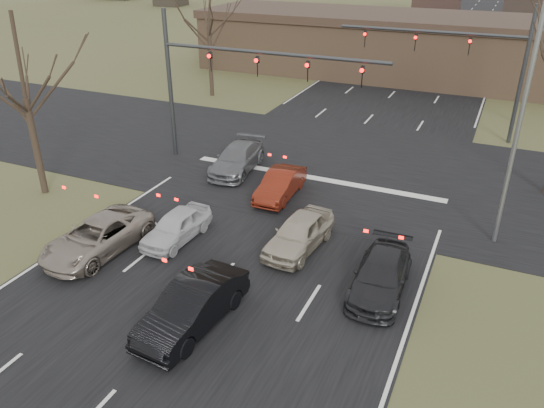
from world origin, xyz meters
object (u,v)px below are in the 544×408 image
Objects in this scene: mast_arm_far at (474,55)px; car_white_sedan at (176,226)px; car_silver_suv at (97,237)px; streetlight_right_far at (535,38)px; car_black_hatch at (192,306)px; streetlight_right_near at (517,109)px; building at (436,48)px; car_silver_ahead at (299,233)px; car_red_ahead at (280,184)px; mast_arm_near at (222,71)px; car_grey_ahead at (237,159)px; car_charcoal_sedan at (381,275)px.

car_white_sedan is at bearing -116.76° from mast_arm_far.
mast_arm_far reaches higher than car_silver_suv.
streetlight_right_far is 28.44m from car_black_hatch.
streetlight_right_near and streetlight_right_far have the same top height.
building is 31.85m from car_silver_ahead.
mast_arm_far reaches higher than car_red_ahead.
streetlight_right_far is at bearing -56.35° from building.
mast_arm_far is 23.71m from car_silver_suv.
mast_arm_near is at bearing -136.11° from streetlight_right_far.
car_black_hatch is at bearing -97.97° from car_silver_ahead.
car_white_sedan is (-12.32, -22.21, -4.96)m from streetlight_right_far.
car_red_ahead is at bearing -36.91° from car_grey_ahead.
car_charcoal_sedan is (10.83, 2.00, -0.05)m from car_silver_suv.
mast_arm_far is 3.05× the size of car_white_sedan.
car_black_hatch is at bearing -65.54° from mast_arm_near.
streetlight_right_far reaches higher than car_silver_ahead.
car_black_hatch is 12.77m from car_grey_ahead.
building reaches higher than car_red_ahead.
mast_arm_near reaches higher than car_charcoal_sedan.
car_grey_ahead is (-9.63, 7.59, 0.05)m from car_charcoal_sedan.
mast_arm_near is 3.32× the size of car_white_sedan.
building reaches higher than car_silver_ahead.
streetlight_right_near reaches higher than car_black_hatch.
car_charcoal_sedan reaches higher than car_white_sedan.
car_silver_ahead is at bearing -151.44° from streetlight_right_near.
streetlight_right_far is (14.55, 14.00, 0.51)m from mast_arm_near.
mast_arm_far is 2.72× the size of car_silver_ahead.
mast_arm_near is 14.27m from car_charcoal_sedan.
streetlight_right_near is at bearing -78.53° from mast_arm_far.
streetlight_right_far is 20.12m from car_red_ahead.
building is 3.50× the size of mast_arm_near.
car_red_ahead is at bearing -118.55° from mast_arm_far.
car_grey_ahead is at bearing -31.71° from mast_arm_near.
mast_arm_near is 1.21× the size of streetlight_right_near.
streetlight_right_near is at bearing 53.75° from car_black_hatch.
car_charcoal_sedan is at bearing 14.33° from car_silver_suv.
mast_arm_far is (4.18, -15.00, 2.35)m from building.
streetlight_right_far reaches higher than car_red_ahead.
car_red_ahead is (3.38, -2.02, -0.04)m from car_grey_ahead.
streetlight_right_far is at bearing 43.89° from mast_arm_near.
car_silver_suv is at bearing -119.56° from mast_arm_far.
car_black_hatch is 1.10× the size of car_silver_ahead.
building is at bearing 73.87° from mast_arm_near.
building is 27.92m from car_red_ahead.
car_charcoal_sedan is (8.51, -0.07, 0.01)m from car_white_sedan.
streetlight_right_far reaches higher than mast_arm_far.
mast_arm_far is at bearing 80.55° from car_black_hatch.
mast_arm_far reaches higher than car_grey_ahead.
mast_arm_far is 13.28m from streetlight_right_near.
streetlight_right_near is at bearing -91.68° from streetlight_right_far.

